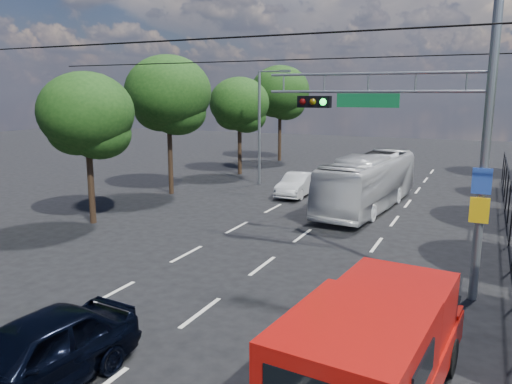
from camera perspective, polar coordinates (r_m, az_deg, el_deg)
The scene contains 12 objects.
lane_markings at distance 22.31m, azimuth 7.07°, elevation -3.65°, with size 6.12×38.00×0.01m.
signal_mast at distance 14.61m, azimuth 20.28°, elevation 8.73°, with size 6.43×0.39×9.50m.
streetlight_left at distance 31.37m, azimuth 0.67°, elevation 8.02°, with size 2.09×0.22×7.08m.
utility_wires at distance 16.79m, azimuth 2.01°, elevation 16.45°, with size 22.00×5.04×0.74m.
tree_left_b at distance 22.86m, azimuth -18.70°, elevation 7.84°, with size 4.08×4.08×6.63m.
tree_left_c at distance 28.67m, azimuth -9.93°, elevation 10.45°, with size 4.80×4.80×7.80m.
tree_left_d at distance 35.37m, azimuth -1.86°, elevation 9.64°, with size 4.20×4.20×6.83m.
tree_left_e at distance 42.73m, azimuth 2.80°, elevation 10.99°, with size 4.92×4.92×7.99m.
red_pickup at distance 9.66m, azimuth 13.43°, elevation -17.05°, with size 2.74×6.13×2.21m.
navy_hatchback at distance 10.91m, azimuth -24.24°, elevation -16.78°, with size 1.80×4.48×1.53m, color black.
white_bus at distance 25.50m, azimuth 12.72°, elevation 1.13°, with size 2.27×9.70×2.70m, color silver.
white_van at distance 28.22m, azimuth 4.76°, elevation 0.87°, with size 1.37×3.92×1.29m, color silver.
Camera 1 is at (6.52, -6.56, 5.71)m, focal length 35.00 mm.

